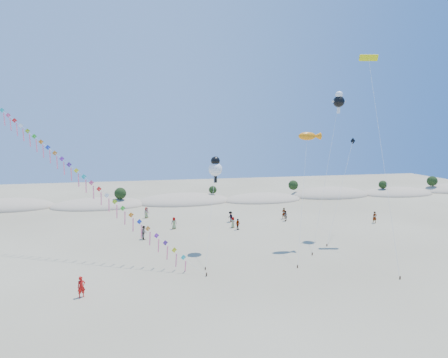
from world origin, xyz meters
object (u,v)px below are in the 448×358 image
kite_train (85,178)px  fish_kite (310,136)px  flyer_foreground (81,287)px  parafoil_kite (369,61)px

kite_train → fish_kite: 26.50m
fish_kite → flyer_foreground: bearing=-158.8°
fish_kite → flyer_foreground: size_ratio=7.65×
fish_kite → parafoil_kite: size_ratio=0.59×
kite_train → fish_kite: kite_train is taller
parafoil_kite → flyer_foreground: (-33.71, -11.36, -21.92)m
fish_kite → flyer_foreground: (-25.15, -9.76, -12.54)m
kite_train → flyer_foreground: bearing=-85.3°
parafoil_kite → fish_kite: bearing=-169.4°
parafoil_kite → flyer_foreground: bearing=-161.4°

